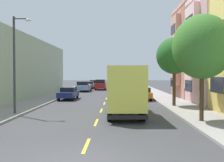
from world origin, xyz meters
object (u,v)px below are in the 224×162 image
object	(u,v)px
street_tree_nearest	(202,47)
parked_hatchback_black	(93,83)
parked_wagon_burgundy	(131,83)
parked_sedan_navy	(69,93)
parked_hatchback_white	(136,87)
moving_red_sedan	(101,84)
delivery_box_truck	(124,88)
parked_sedan_forest	(89,85)
street_tree_second	(174,56)
parked_pickup_teal	(133,85)
parked_sedan_orange	(142,93)
parked_pickup_sky	(84,87)
street_lamp	(16,58)

from	to	relation	value
street_tree_nearest	parked_hatchback_black	world-z (taller)	street_tree_nearest
parked_wagon_burgundy	parked_sedan_navy	distance (m)	29.85
street_tree_nearest	parked_hatchback_white	world-z (taller)	street_tree_nearest
parked_hatchback_white	moving_red_sedan	distance (m)	8.51
street_tree_nearest	parked_wagon_burgundy	distance (m)	42.65
street_tree_nearest	delivery_box_truck	size ratio (longest dim) A/B	0.90
delivery_box_truck	parked_sedan_forest	world-z (taller)	delivery_box_truck
street_tree_second	parked_pickup_teal	size ratio (longest dim) A/B	1.15
parked_sedan_orange	parked_hatchback_black	bearing A→B (deg)	105.54
street_tree_nearest	parked_pickup_sky	distance (m)	29.67
parked_pickup_teal	moving_red_sedan	size ratio (longest dim) A/B	1.11
parked_hatchback_black	moving_red_sedan	distance (m)	12.96
parked_hatchback_white	parked_sedan_navy	xyz separation A→B (m)	(-8.73, -12.15, -0.01)
street_tree_nearest	street_lamp	distance (m)	12.64
street_tree_nearest	parked_sedan_forest	xyz separation A→B (m)	(-10.71, 35.29, -3.85)
delivery_box_truck	parked_hatchback_white	size ratio (longest dim) A/B	1.76
parked_hatchback_white	parked_pickup_teal	bearing A→B (deg)	90.50
street_lamp	parked_wagon_burgundy	xyz separation A→B (m)	(10.43, 39.79, -3.35)
street_tree_nearest	parked_pickup_teal	xyz separation A→B (m)	(-2.11, 32.65, -3.77)
parked_pickup_sky	parked_pickup_teal	bearing A→B (deg)	31.32
parked_wagon_burgundy	parked_sedan_navy	xyz separation A→B (m)	(-8.86, -28.51, -0.05)
moving_red_sedan	parked_hatchback_black	bearing A→B (deg)	101.52
parked_sedan_navy	parked_hatchback_black	size ratio (longest dim) A/B	1.12
street_lamp	parked_sedan_forest	distance (m)	32.85
street_tree_nearest	parked_sedan_navy	distance (m)	18.03
street_lamp	parked_pickup_sky	world-z (taller)	street_lamp
street_lamp	parked_sedan_forest	world-z (taller)	street_lamp
parked_hatchback_black	street_lamp	bearing A→B (deg)	-92.13
street_tree_second	moving_red_sedan	distance (m)	26.19
parked_wagon_burgundy	parked_pickup_teal	world-z (taller)	parked_pickup_teal
parked_sedan_orange	street_tree_second	bearing A→B (deg)	-71.08
parked_hatchback_white	parked_pickup_sky	bearing A→B (deg)	171.54
parked_sedan_orange	moving_red_sedan	world-z (taller)	moving_red_sedan
parked_hatchback_black	parked_sedan_forest	bearing A→B (deg)	-89.55
delivery_box_truck	parked_hatchback_white	xyz separation A→B (m)	(2.54, 23.47, -1.19)
street_lamp	parked_wagon_burgundy	distance (m)	41.27
delivery_box_truck	parked_pickup_teal	distance (m)	30.16
street_lamp	parked_sedan_navy	distance (m)	11.89
parked_hatchback_white	parked_pickup_sky	distance (m)	8.82
street_tree_nearest	parked_hatchback_white	distance (m)	26.45
parked_hatchback_white	parked_wagon_burgundy	size ratio (longest dim) A/B	0.86
street_tree_nearest	parked_wagon_burgundy	size ratio (longest dim) A/B	1.36
parked_hatchback_white	moving_red_sedan	bearing A→B (deg)	136.27
street_tree_nearest	parked_pickup_teal	bearing A→B (deg)	93.70
parked_pickup_sky	street_tree_nearest	bearing A→B (deg)	-68.52
parked_hatchback_white	parked_pickup_sky	size ratio (longest dim) A/B	0.76
parked_sedan_orange	parked_hatchback_black	distance (m)	32.09
street_tree_second	parked_sedan_navy	bearing A→B (deg)	148.60
street_lamp	parked_hatchback_black	world-z (taller)	street_lamp
parked_wagon_burgundy	parked_hatchback_black	world-z (taller)	same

